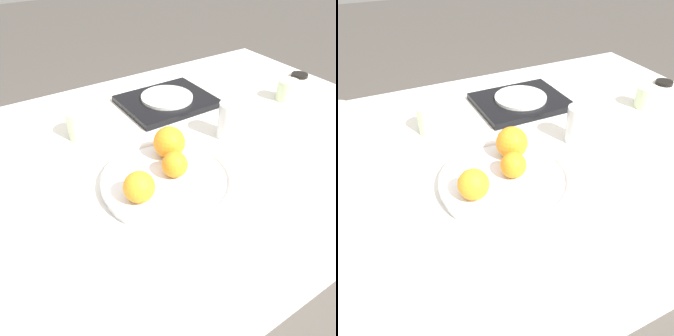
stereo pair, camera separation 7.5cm
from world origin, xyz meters
The scene contains 12 objects.
ground_plane centered at (0.00, 0.00, 0.00)m, with size 12.00×12.00×0.00m, color #4C4742.
table centered at (0.00, 0.00, 0.36)m, with size 1.55×0.85×0.72m.
fruit_platter centered at (-0.07, -0.21, 0.74)m, with size 0.32×0.32×0.03m.
orange_0 centered at (-0.05, -0.21, 0.78)m, with size 0.06×0.06×0.06m.
orange_1 centered at (-0.02, -0.14, 0.78)m, with size 0.08×0.08×0.08m.
orange_2 centered at (-0.16, -0.24, 0.78)m, with size 0.07×0.07×0.07m.
water_glass centered at (0.19, -0.13, 0.78)m, with size 0.07×0.07×0.10m.
serving_tray centered at (0.15, 0.14, 0.73)m, with size 0.30×0.24×0.02m.
side_plate centered at (0.15, 0.14, 0.75)m, with size 0.17×0.17×0.01m.
cup_1 centered at (0.52, -0.05, 0.76)m, with size 0.07×0.07×0.07m.
cup_3 centered at (-0.16, 0.10, 0.77)m, with size 0.08×0.08×0.08m.
soy_dish centered at (0.72, 0.05, 0.73)m, with size 0.06×0.06×0.01m.
Camera 1 is at (-0.39, -0.71, 1.24)m, focal length 35.00 mm.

